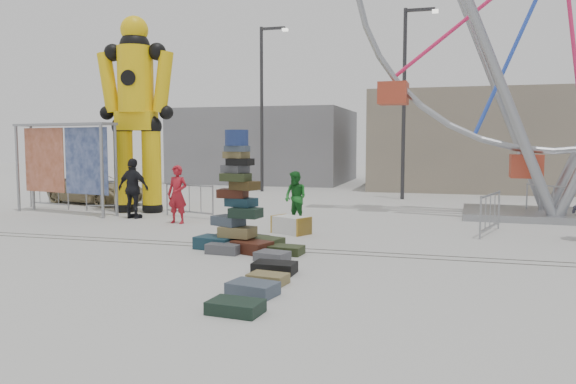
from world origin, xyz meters
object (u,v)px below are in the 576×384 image
(pedestrian_black, at_px, (133,188))
(parked_suv, at_px, (97,189))
(suitcase_tower, at_px, (238,216))
(steamer_trunk, at_px, (291,225))
(lamp_post_right, at_px, (406,94))
(crash_test_dummy, at_px, (136,107))
(lamp_post_left, at_px, (263,100))
(barricade_dummy_b, at_px, (115,195))
(pedestrian_green, at_px, (296,197))
(barricade_dummy_c, at_px, (189,201))
(barricade_dummy_a, at_px, (49,193))
(barricade_wheel_back, at_px, (553,202))
(pedestrian_red, at_px, (177,194))
(banner_scaffold, at_px, (64,146))
(barricade_wheel_front, at_px, (490,213))

(pedestrian_black, bearing_deg, parked_suv, -35.16)
(suitcase_tower, xyz_separation_m, steamer_trunk, (0.58, 2.45, -0.53))
(lamp_post_right, bearing_deg, crash_test_dummy, -140.93)
(pedestrian_black, bearing_deg, crash_test_dummy, -56.62)
(lamp_post_right, distance_m, steamer_trunk, 11.10)
(lamp_post_left, relative_size, steamer_trunk, 8.15)
(barricade_dummy_b, distance_m, pedestrian_green, 7.17)
(lamp_post_left, bearing_deg, pedestrian_black, -95.13)
(lamp_post_left, xyz_separation_m, barricade_dummy_c, (0.67, -9.78, -3.93))
(barricade_dummy_a, xyz_separation_m, barricade_dummy_b, (2.73, 0.04, 0.00))
(suitcase_tower, distance_m, barricade_wheel_back, 10.80)
(crash_test_dummy, height_order, barricade_dummy_c, crash_test_dummy)
(barricade_dummy_c, distance_m, pedestrian_red, 1.39)
(steamer_trunk, bearing_deg, barricade_dummy_c, 178.52)
(lamp_post_left, height_order, pedestrian_green, lamp_post_left)
(banner_scaffold, distance_m, barricade_dummy_a, 2.65)
(steamer_trunk, height_order, barricade_dummy_c, barricade_dummy_c)
(steamer_trunk, height_order, pedestrian_black, pedestrian_black)
(crash_test_dummy, bearing_deg, barricade_dummy_c, -26.05)
(barricade_dummy_b, bearing_deg, barricade_wheel_front, -25.23)
(suitcase_tower, xyz_separation_m, banner_scaffold, (-7.97, 4.41, 1.55))
(suitcase_tower, distance_m, banner_scaffold, 9.24)
(steamer_trunk, distance_m, pedestrian_green, 1.99)
(barricade_dummy_c, height_order, parked_suv, parked_suv)
(lamp_post_right, height_order, barricade_dummy_b, lamp_post_right)
(barricade_dummy_a, relative_size, barricade_dummy_c, 1.00)
(pedestrian_red, bearing_deg, barricade_dummy_b, 152.37)
(lamp_post_right, relative_size, barricade_dummy_c, 4.00)
(lamp_post_right, relative_size, lamp_post_left, 1.00)
(barricade_dummy_a, xyz_separation_m, barricade_dummy_c, (6.11, -0.90, 0.00))
(crash_test_dummy, relative_size, barricade_dummy_b, 3.47)
(lamp_post_right, xyz_separation_m, pedestrian_black, (-7.94, -8.48, -3.52))
(barricade_dummy_a, bearing_deg, lamp_post_right, 40.38)
(barricade_dummy_b, distance_m, parked_suv, 2.73)
(barricade_dummy_a, distance_m, pedestrian_red, 6.75)
(steamer_trunk, height_order, barricade_dummy_a, barricade_dummy_a)
(suitcase_tower, bearing_deg, pedestrian_red, 147.34)
(barricade_dummy_b, distance_m, barricade_dummy_c, 3.51)
(barricade_dummy_b, bearing_deg, suitcase_tower, -56.58)
(suitcase_tower, relative_size, barricade_dummy_a, 1.36)
(steamer_trunk, bearing_deg, lamp_post_left, 138.72)
(lamp_post_right, relative_size, suitcase_tower, 2.94)
(barricade_wheel_front, height_order, parked_suv, parked_suv)
(barricade_wheel_back, distance_m, pedestrian_red, 11.79)
(barricade_dummy_b, xyz_separation_m, pedestrian_red, (3.63, -2.27, 0.33))
(crash_test_dummy, xyz_separation_m, barricade_wheel_front, (11.49, -1.58, -3.11))
(lamp_post_right, distance_m, banner_scaffold, 13.66)
(pedestrian_red, distance_m, pedestrian_black, 1.97)
(barricade_dummy_b, xyz_separation_m, parked_suv, (-2.00, 1.86, 0.03))
(barricade_wheel_front, bearing_deg, barricade_dummy_c, 102.26)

